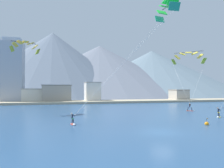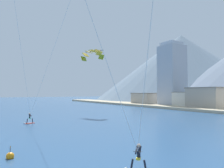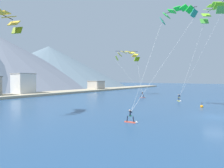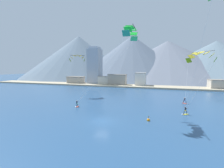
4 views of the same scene
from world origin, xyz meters
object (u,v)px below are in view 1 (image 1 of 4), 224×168
at_px(kitesurfer_mid_center, 218,115).
at_px(race_marker_buoy, 207,124).
at_px(kitesurfer_near_trail, 191,109).
at_px(kitesurfer_near_lead, 73,121).
at_px(parafoil_kite_near_lead, 167,8).
at_px(parafoil_kite_near_trail, 188,57).
at_px(parafoil_kite_distant_high_outer, 25,46).

distance_m(kitesurfer_mid_center, race_marker_buoy, 9.04).
bearing_deg(kitesurfer_near_trail, kitesurfer_near_lead, -155.72).
relative_size(kitesurfer_near_trail, parafoil_kite_near_lead, 0.11).
bearing_deg(race_marker_buoy, parafoil_kite_near_trail, 61.10).
bearing_deg(parafoil_kite_near_trail, race_marker_buoy, -118.90).
distance_m(kitesurfer_mid_center, parafoil_kite_near_lead, 19.71).
xyz_separation_m(parafoil_kite_near_trail, parafoil_kite_distant_high_outer, (-39.10, -5.17, 0.01)).
xyz_separation_m(kitesurfer_near_trail, parafoil_kite_distant_high_outer, (-34.16, 3.00, 12.63)).
relative_size(kitesurfer_near_lead, kitesurfer_near_trail, 1.01).
relative_size(kitesurfer_mid_center, parafoil_kite_near_lead, 0.11).
xyz_separation_m(kitesurfer_near_lead, parafoil_kite_near_lead, (13.39, -1.21, 16.24)).
bearing_deg(parafoil_kite_near_lead, race_marker_buoy, -38.83).
xyz_separation_m(kitesurfer_mid_center, parafoil_kite_near_trail, (6.64, 18.53, 12.66)).
relative_size(kitesurfer_near_trail, parafoil_kite_near_trail, 0.13).
relative_size(kitesurfer_near_lead, parafoil_kite_near_trail, 0.13).
bearing_deg(kitesurfer_mid_center, parafoil_kite_distant_high_outer, 157.63).
xyz_separation_m(kitesurfer_near_trail, kitesurfer_mid_center, (-1.70, -10.35, -0.03)).
bearing_deg(parafoil_kite_distant_high_outer, race_marker_buoy, -36.94).
height_order(kitesurfer_mid_center, parafoil_kite_distant_high_outer, parafoil_kite_distant_high_outer).
bearing_deg(kitesurfer_near_trail, parafoil_kite_near_lead, -134.33).
bearing_deg(kitesurfer_mid_center, kitesurfer_near_lead, -176.73).
relative_size(kitesurfer_near_trail, kitesurfer_mid_center, 1.01).
height_order(kitesurfer_mid_center, race_marker_buoy, kitesurfer_mid_center).
bearing_deg(kitesurfer_near_lead, kitesurfer_mid_center, 3.27).
relative_size(parafoil_kite_distant_high_outer, race_marker_buoy, 5.42).
height_order(kitesurfer_mid_center, parafoil_kite_near_trail, parafoil_kite_near_trail).
bearing_deg(parafoil_kite_distant_high_outer, kitesurfer_near_trail, -5.03).
bearing_deg(race_marker_buoy, kitesurfer_mid_center, 40.75).
bearing_deg(race_marker_buoy, kitesurfer_near_lead, 165.54).
xyz_separation_m(parafoil_kite_distant_high_outer, race_marker_buoy, (25.61, -19.26, -13.02)).
height_order(kitesurfer_near_trail, parafoil_kite_near_trail, parafoil_kite_near_trail).
bearing_deg(parafoil_kite_distant_high_outer, parafoil_kite_near_lead, -36.57).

